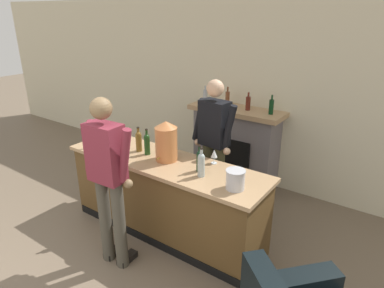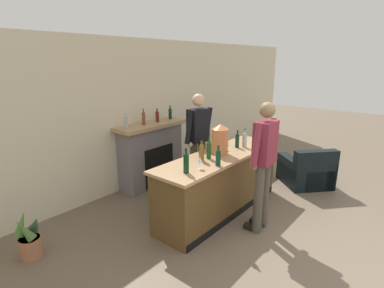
% 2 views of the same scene
% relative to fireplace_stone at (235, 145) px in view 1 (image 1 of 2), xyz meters
% --- Properties ---
extents(wall_back_panel, '(12.00, 0.07, 2.75)m').
position_rel_fireplace_stone_xyz_m(wall_back_panel, '(-0.24, 0.26, 0.75)').
color(wall_back_panel, beige).
rests_on(wall_back_panel, ground_plane).
extents(bar_counter, '(2.54, 0.72, 0.96)m').
position_rel_fireplace_stone_xyz_m(bar_counter, '(-0.05, -1.65, -0.14)').
color(bar_counter, brown).
rests_on(bar_counter, ground_plane).
extents(fireplace_stone, '(1.44, 0.52, 1.52)m').
position_rel_fireplace_stone_xyz_m(fireplace_stone, '(0.00, 0.00, 0.00)').
color(fireplace_stone, slate).
rests_on(fireplace_stone, ground_plane).
extents(potted_plant_corner, '(0.35, 0.38, 0.60)m').
position_rel_fireplace_stone_xyz_m(potted_plant_corner, '(-2.54, -0.54, -0.37)').
color(potted_plant_corner, '#A16545').
rests_on(potted_plant_corner, ground_plane).
extents(person_customer, '(0.66, 0.32, 1.85)m').
position_rel_fireplace_stone_xyz_m(person_customer, '(-0.13, -2.41, 0.41)').
color(person_customer, '#4A463A').
rests_on(person_customer, ground_plane).
extents(person_bartender, '(0.66, 0.33, 1.82)m').
position_rel_fireplace_stone_xyz_m(person_bartender, '(0.21, -0.99, 0.39)').
color(person_bartender, '#47492F').
rests_on(person_bartender, ground_plane).
extents(copper_dispenser, '(0.26, 0.30, 0.47)m').
position_rel_fireplace_stone_xyz_m(copper_dispenser, '(-0.04, -1.62, 0.57)').
color(copper_dispenser, '#CA7A44').
rests_on(copper_dispenser, bar_counter).
extents(ice_bucket_steel, '(0.19, 0.19, 0.20)m').
position_rel_fireplace_stone_xyz_m(ice_bucket_steel, '(0.94, -1.76, 0.44)').
color(ice_bucket_steel, silver).
rests_on(ice_bucket_steel, bar_counter).
extents(wine_bottle_merlot_tall, '(0.07, 0.07, 0.33)m').
position_rel_fireplace_stone_xyz_m(wine_bottle_merlot_tall, '(-0.99, -1.75, 0.48)').
color(wine_bottle_merlot_tall, black).
rests_on(wine_bottle_merlot_tall, bar_counter).
extents(wine_bottle_port_short, '(0.07, 0.07, 0.32)m').
position_rel_fireplace_stone_xyz_m(wine_bottle_port_short, '(-0.33, -1.62, 0.48)').
color(wine_bottle_port_short, '#1E461B').
rests_on(wine_bottle_port_short, bar_counter).
extents(wine_bottle_chardonnay_pale, '(0.08, 0.08, 0.31)m').
position_rel_fireplace_stone_xyz_m(wine_bottle_chardonnay_pale, '(-0.48, -1.61, 0.48)').
color(wine_bottle_chardonnay_pale, brown).
rests_on(wine_bottle_chardonnay_pale, bar_counter).
extents(wine_bottle_riesling_slim, '(0.08, 0.08, 0.32)m').
position_rel_fireplace_stone_xyz_m(wine_bottle_riesling_slim, '(0.52, -1.73, 0.48)').
color(wine_bottle_riesling_slim, '#A1B3B4').
rests_on(wine_bottle_riesling_slim, bar_counter).
extents(wine_bottle_burgundy_dark, '(0.07, 0.07, 0.29)m').
position_rel_fireplace_stone_xyz_m(wine_bottle_burgundy_dark, '(0.44, -1.64, 0.47)').
color(wine_bottle_burgundy_dark, black).
rests_on(wine_bottle_burgundy_dark, bar_counter).
extents(wine_bottle_rose_blush, '(0.07, 0.07, 0.29)m').
position_rel_fireplace_stone_xyz_m(wine_bottle_rose_blush, '(-0.50, -1.91, 0.47)').
color(wine_bottle_rose_blush, '#0C3827').
rests_on(wine_bottle_rose_blush, bar_counter).
extents(wine_glass_mid_counter, '(0.08, 0.08, 0.17)m').
position_rel_fireplace_stone_xyz_m(wine_glass_mid_counter, '(-0.76, -1.80, 0.46)').
color(wine_glass_mid_counter, silver).
rests_on(wine_glass_mid_counter, bar_counter).
extents(wine_glass_by_dispenser, '(0.07, 0.07, 0.17)m').
position_rel_fireplace_stone_xyz_m(wine_glass_by_dispenser, '(0.46, -1.38, 0.45)').
color(wine_glass_by_dispenser, silver).
rests_on(wine_glass_by_dispenser, bar_counter).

